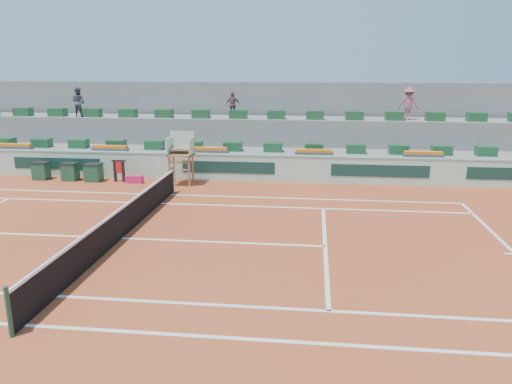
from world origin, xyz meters
The scene contains 19 objects.
ground centered at (0.00, 0.00, 0.00)m, with size 90.00×90.00×0.00m, color #9F3D1E.
seating_tier_lower centered at (0.00, 10.70, 0.60)m, with size 36.00×4.00×1.20m, color gray.
seating_tier_upper centered at (0.00, 12.30, 1.30)m, with size 36.00×2.40×2.60m, color gray.
stadium_back_wall centered at (0.00, 13.90, 2.20)m, with size 36.00×0.40×4.40m, color gray.
player_bag centered at (-2.27, 7.44, 0.17)m, with size 0.78×0.35×0.35m, color #D61B63.
spectator_left centered at (-6.69, 11.56, 3.38)m, with size 0.76×0.59×1.56m, color #464651.
spectator_mid centered at (1.67, 11.97, 3.28)m, with size 0.80×0.33×1.37m, color #6D4857.
spectator_right centered at (10.70, 11.96, 3.42)m, with size 1.06×0.61×1.64m, color #A45265.
court_lines centered at (0.00, 0.00, 0.01)m, with size 23.89×11.09×0.01m.
tennis_net centered at (0.00, 0.00, 0.53)m, with size 0.10×11.97×1.10m.
advertising_hoarding centered at (0.02, 8.50, 0.63)m, with size 36.00×0.34×1.26m.
umpire_chair centered at (0.00, 7.50, 1.54)m, with size 1.10×0.90×2.40m.
seat_row_lower centered at (0.00, 9.80, 1.42)m, with size 32.90×0.60×0.44m.
seat_row_upper centered at (0.00, 11.70, 2.82)m, with size 32.90×0.60×0.44m.
flower_planters centered at (-1.50, 9.00, 1.33)m, with size 26.80×0.36×0.28m.
drink_cooler_a centered at (-4.29, 7.56, 0.42)m, with size 0.77×0.67×0.84m.
drink_cooler_b centered at (-5.48, 7.62, 0.42)m, with size 0.72×0.62×0.84m.
drink_cooler_c centered at (-6.96, 7.66, 0.42)m, with size 0.72×0.62×0.84m.
towel_rack centered at (-3.05, 7.60, 0.60)m, with size 0.67×0.11×1.03m.
Camera 1 is at (5.95, -14.35, 5.34)m, focal length 35.00 mm.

